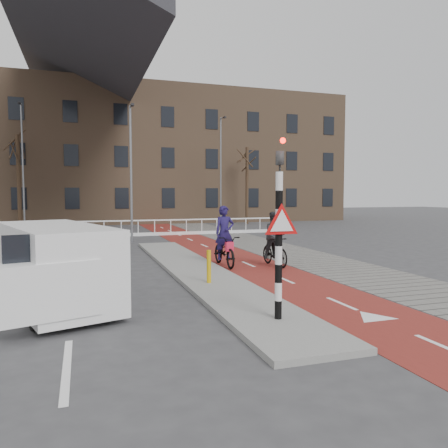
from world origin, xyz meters
name	(u,v)px	position (x,y,z in m)	size (l,w,h in m)	color
ground	(265,299)	(0.00, 0.00, 0.00)	(120.00, 120.00, 0.00)	#38383A
bike_lane	(210,248)	(1.50, 10.00, 0.01)	(2.50, 60.00, 0.01)	maroon
sidewalk	(264,246)	(4.30, 10.00, 0.01)	(3.00, 60.00, 0.01)	slate
curb_island	(197,271)	(-0.70, 4.00, 0.06)	(1.80, 16.00, 0.12)	gray
traffic_signal	(279,224)	(-0.60, -2.02, 1.99)	(0.80, 0.80, 3.68)	black
bollard	(209,266)	(-0.93, 1.77, 0.57)	(0.12, 0.12, 0.91)	#CDA10B
cyclist_near	(225,246)	(0.55, 4.89, 0.73)	(0.74, 2.08, 2.14)	black
cyclist_far	(275,244)	(2.24, 4.35, 0.81)	(0.86, 1.82, 1.93)	black
van	(55,264)	(-4.83, 0.74, 0.99)	(2.97, 4.67, 1.87)	white
railing	(68,233)	(-5.00, 17.00, 0.31)	(28.00, 0.10, 0.99)	silver
townhouse_row	(94,136)	(-3.00, 32.00, 7.81)	(46.00, 10.00, 15.90)	#7F6047
tree_mid	(19,182)	(-8.47, 24.70, 3.39)	(0.29, 0.29, 6.77)	#2F2215
tree_right	(247,186)	(9.12, 24.89, 3.24)	(0.26, 0.26, 6.47)	#2F2215
streetlight_near	(131,175)	(-1.72, 13.83, 3.58)	(0.12, 0.12, 7.17)	slate
streetlight_left	(23,167)	(-8.07, 23.78, 4.40)	(0.12, 0.12, 8.80)	slate
streetlight_right	(221,172)	(6.22, 23.14, 4.25)	(0.12, 0.12, 8.49)	slate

